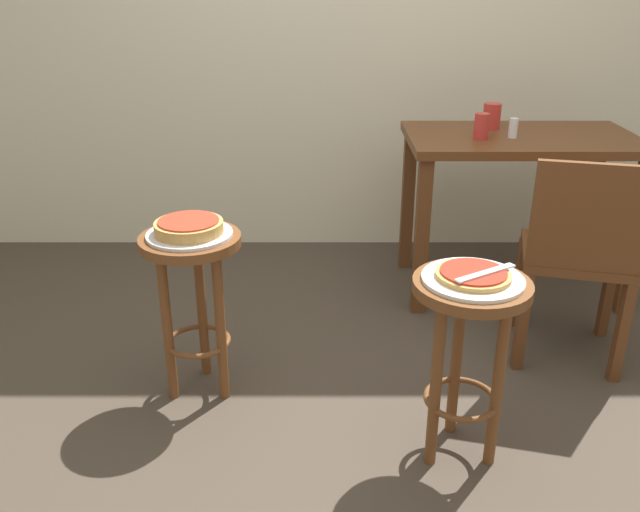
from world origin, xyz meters
The scene contains 13 objects.
ground_plane centered at (0.00, 0.00, 0.00)m, with size 6.00×6.00×0.00m, color #42382D.
stool_foreground centered at (0.26, -0.22, 0.45)m, with size 0.35×0.35×0.62m.
serving_plate_foreground centered at (0.26, -0.22, 0.63)m, with size 0.30×0.30×0.01m, color white.
pizza_foreground centered at (0.26, -0.22, 0.64)m, with size 0.22×0.22×0.02m.
stool_middle centered at (-0.64, 0.14, 0.45)m, with size 0.35×0.35×0.62m.
serving_plate_middle centered at (-0.64, 0.14, 0.63)m, with size 0.30×0.30×0.01m, color silver.
pizza_middle centered at (-0.64, 0.14, 0.65)m, with size 0.24×0.24×0.05m.
dining_table centered at (0.73, 1.02, 0.64)m, with size 1.04×0.61×0.77m.
cup_near_edge centered at (0.52, 0.94, 0.82)m, with size 0.06×0.06×0.11m, color red.
cup_far_edge centered at (0.62, 1.15, 0.83)m, with size 0.08×0.08×0.12m, color red.
condiment_shaker centered at (0.67, 0.96, 0.81)m, with size 0.04×0.04×0.09m, color white.
wooden_chair centered at (0.80, 0.35, 0.47)m, with size 0.49×0.49×0.85m.
pizza_server_knife centered at (0.29, -0.24, 0.66)m, with size 0.22×0.02×0.01m, color silver.
Camera 1 is at (-0.19, -2.00, 1.47)m, focal length 37.59 mm.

